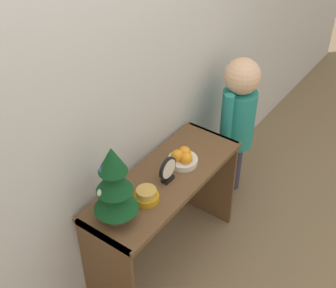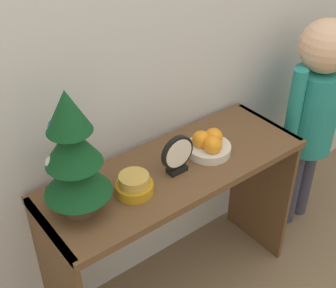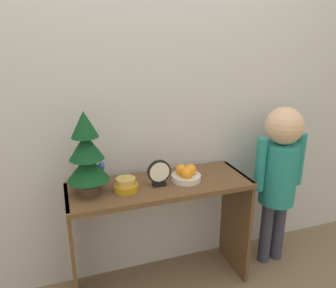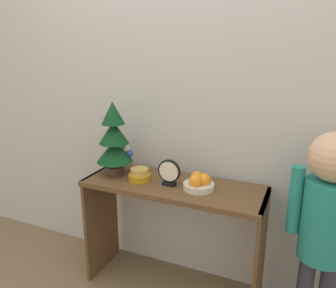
# 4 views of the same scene
# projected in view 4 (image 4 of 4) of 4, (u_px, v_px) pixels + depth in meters

# --- Properties ---
(back_wall) EXTENTS (7.00, 0.05, 2.50)m
(back_wall) POSITION_uv_depth(u_px,v_px,m) (189.00, 88.00, 1.98)
(back_wall) COLOR silver
(back_wall) RESTS_ON ground_plane
(console_table) EXTENTS (1.07, 0.39, 0.71)m
(console_table) POSITION_uv_depth(u_px,v_px,m) (173.00, 210.00, 1.97)
(console_table) COLOR brown
(console_table) RESTS_ON ground_plane
(mini_tree) EXTENTS (0.23, 0.23, 0.46)m
(mini_tree) POSITION_uv_depth(u_px,v_px,m) (114.00, 139.00, 2.02)
(mini_tree) COLOR #4C3828
(mini_tree) RESTS_ON console_table
(fruit_bowl) EXTENTS (0.18, 0.18, 0.09)m
(fruit_bowl) POSITION_uv_depth(u_px,v_px,m) (199.00, 183.00, 1.84)
(fruit_bowl) COLOR silver
(fruit_bowl) RESTS_ON console_table
(singing_bowl) EXTENTS (0.14, 0.14, 0.07)m
(singing_bowl) POSITION_uv_depth(u_px,v_px,m) (140.00, 175.00, 1.97)
(singing_bowl) COLOR #B78419
(singing_bowl) RESTS_ON console_table
(desk_clock) EXTENTS (0.14, 0.04, 0.16)m
(desk_clock) POSITION_uv_depth(u_px,v_px,m) (169.00, 173.00, 1.88)
(desk_clock) COLOR black
(desk_clock) RESTS_ON console_table
(child_figure) EXTENTS (0.37, 0.24, 1.11)m
(child_figure) POSITION_uv_depth(u_px,v_px,m) (327.00, 212.00, 1.59)
(child_figure) COLOR #38384C
(child_figure) RESTS_ON ground_plane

